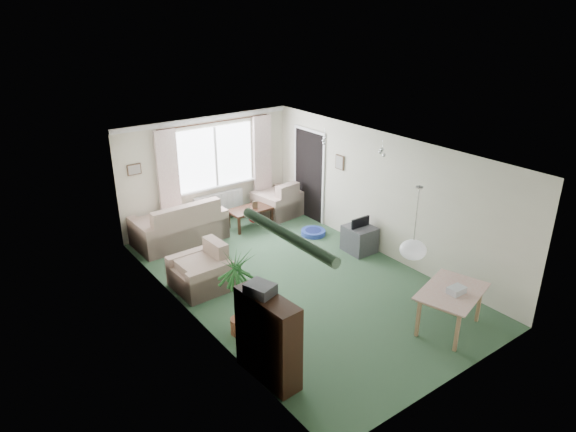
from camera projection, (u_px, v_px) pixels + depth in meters
ground at (298, 281)px, 9.14m from camera, size 6.50×6.50×0.00m
window at (215, 157)px, 11.07m from camera, size 1.80×0.03×1.30m
curtain_rod at (215, 122)px, 10.71m from camera, size 2.60×0.03×0.03m
curtain_left at (168, 178)px, 10.45m from camera, size 0.45×0.08×2.00m
curtain_right at (262, 159)px, 11.71m from camera, size 0.45×0.08×2.00m
radiator at (219, 205)px, 11.46m from camera, size 1.20×0.10×0.55m
doorway at (309, 175)px, 11.47m from camera, size 0.03×0.95×2.00m
pendant_lamp at (413, 250)px, 6.97m from camera, size 0.36×0.36×0.36m
tinsel_garland at (287, 235)px, 5.50m from camera, size 1.60×1.60×0.12m
bauble_cluster_a at (325, 138)px, 9.66m from camera, size 0.20×0.20×0.20m
bauble_cluster_b at (382, 149)px, 8.93m from camera, size 0.20×0.20×0.20m
wall_picture_back at (134, 169)px, 10.07m from camera, size 0.28×0.03×0.22m
wall_picture_right at (340, 162)px, 10.51m from camera, size 0.03×0.24×0.30m
sofa at (179, 221)px, 10.47m from camera, size 1.85×1.02×0.91m
armchair_corner at (277, 198)px, 11.81m from camera, size 1.04×1.00×0.83m
armchair_left at (200, 267)px, 8.76m from camera, size 0.88×0.93×0.81m
coffee_table at (250, 217)px, 11.26m from camera, size 0.96×0.54×0.43m
photo_frame at (255, 205)px, 11.16m from camera, size 0.12×0.05×0.16m
bookshelf at (268, 338)px, 6.59m from camera, size 0.41×1.01×1.21m
hifi_box at (260, 289)px, 6.40m from camera, size 0.37×0.42×0.14m
houseplant at (238, 294)px, 7.44m from camera, size 0.75×0.75×1.35m
dining_table at (449, 310)px, 7.69m from camera, size 1.17×0.94×0.64m
gift_box at (456, 291)px, 7.48m from camera, size 0.25×0.19×0.12m
tv_cube at (359, 239)px, 10.13m from camera, size 0.53×0.58×0.52m
pet_bed at (313, 232)px, 10.92m from camera, size 0.54×0.54×0.10m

